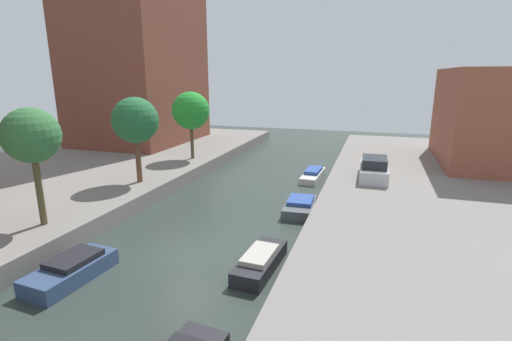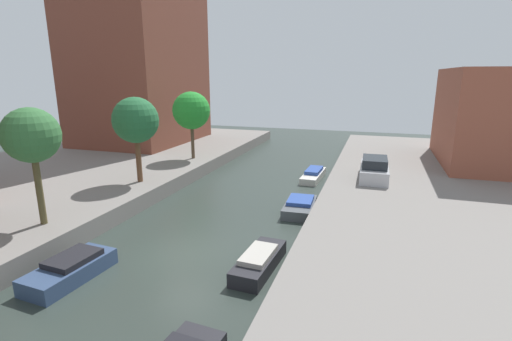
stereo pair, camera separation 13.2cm
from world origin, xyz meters
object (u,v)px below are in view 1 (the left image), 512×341
Objects in this scene: parked_car at (374,169)px; moored_boat_right_3 at (260,261)px; moored_boat_right_5 at (313,175)px; street_tree_2 at (31,136)px; street_tree_3 at (135,121)px; moored_boat_right_4 at (300,206)px; street_tree_4 at (191,111)px; moored_boat_left_2 at (71,270)px; apartment_tower_far at (134,14)px.

moored_boat_right_3 is (-4.28, -12.61, -1.27)m from parked_car.
moored_boat_right_3 is 0.86× the size of moored_boat_right_5.
moored_boat_right_3 reaches higher than moored_boat_right_5.
street_tree_2 is 7.73m from street_tree_3.
moored_boat_right_4 is 7.64m from moored_boat_right_5.
street_tree_2 is 14.31m from moored_boat_right_4.
street_tree_4 reaches higher than moored_boat_right_3.
parked_car is 1.05× the size of moored_boat_right_5.
parked_car is 1.25× the size of moored_boat_left_2.
moored_boat_right_5 is at bearing 56.53° from street_tree_2.
apartment_tower_far is 7.03× the size of moored_boat_left_2.
street_tree_2 is at bearing 148.10° from moored_boat_left_2.
moored_boat_right_3 reaches higher than moored_boat_right_4.
moored_boat_right_5 is at bearing 153.27° from parked_car.
parked_car is 13.37m from moored_boat_right_3.
street_tree_3 is at bearing 90.00° from street_tree_2.
moored_boat_left_2 is (3.65, -2.27, -4.82)m from street_tree_2.
moored_boat_right_4 is (10.82, -7.37, -4.68)m from street_tree_4.
street_tree_3 is 11.62m from moored_boat_left_2.
moored_boat_right_5 is at bearing 93.65° from moored_boat_right_4.
street_tree_3 reaches higher than moored_boat_right_5.
moored_boat_right_4 is (10.82, 0.27, -4.71)m from street_tree_3.
street_tree_3 reaches higher than moored_boat_right_4.
street_tree_2 reaches higher than moored_boat_right_3.
moored_boat_left_2 reaches higher than moored_boat_right_3.
moored_boat_right_4 is at bearing 55.11° from moored_boat_left_2.
apartment_tower_far is 6.88× the size of moored_boat_right_3.
moored_boat_right_4 reaches higher than moored_boat_right_5.
apartment_tower_far is 4.61× the size of street_tree_3.
moored_boat_right_4 is (19.98, -13.73, -13.49)m from apartment_tower_far.
street_tree_2 is 1.57× the size of moored_boat_right_4.
street_tree_4 is (0.00, 15.38, -0.18)m from street_tree_2.
apartment_tower_far reaches higher than moored_boat_right_4.
parked_car reaches higher than moored_boat_right_4.
street_tree_3 is at bearing -56.81° from apartment_tower_far.
moored_boat_right_5 is (-4.52, 2.27, -1.32)m from parked_car.
moored_boat_right_3 is at bearing -91.96° from moored_boat_right_4.
apartment_tower_far is 31.81m from moored_boat_right_3.
parked_car is (24.01, -8.39, -12.20)m from apartment_tower_far.
street_tree_2 is 0.99× the size of street_tree_3.
street_tree_2 is 0.98× the size of street_tree_4.
street_tree_4 reaches higher than moored_boat_right_4.
street_tree_4 is at bearing -34.78° from apartment_tower_far.
moored_boat_right_4 is at bearing 1.45° from street_tree_3.
moored_boat_left_2 is (12.81, -24.01, -13.44)m from apartment_tower_far.
moored_boat_right_3 is (19.73, -20.99, -13.47)m from apartment_tower_far.
apartment_tower_far is at bearing 112.85° from street_tree_2.
moored_boat_right_5 is at bearing 90.92° from moored_boat_right_3.
moored_boat_right_4 is at bearing -86.35° from moored_boat_right_5.
street_tree_4 is at bearing 172.24° from parked_car.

